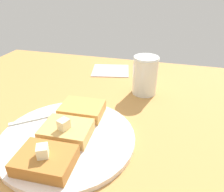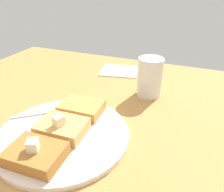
{
  "view_description": "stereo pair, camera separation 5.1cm",
  "coord_description": "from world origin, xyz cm",
  "px_view_note": "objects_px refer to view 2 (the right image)",
  "views": [
    {
      "loc": [
        -32.48,
        -17.6,
        31.82
      ],
      "look_at": [
        10.58,
        -5.93,
        7.32
      ],
      "focal_mm": 35.0,
      "sensor_mm": 36.0,
      "label": 1
    },
    {
      "loc": [
        -30.87,
        -22.42,
        31.82
      ],
      "look_at": [
        10.58,
        -5.93,
        7.32
      ],
      "focal_mm": 35.0,
      "sensor_mm": 36.0,
      "label": 2
    }
  ],
  "objects_px": {
    "fork": "(52,112)",
    "syrup_jar": "(150,78)",
    "napkin": "(119,71)",
    "plate": "(63,134)"
  },
  "relations": [
    {
      "from": "syrup_jar",
      "to": "plate",
      "type": "bearing_deg",
      "value": 153.72
    },
    {
      "from": "syrup_jar",
      "to": "napkin",
      "type": "xyz_separation_m",
      "value": [
        0.13,
        0.13,
        -0.05
      ]
    },
    {
      "from": "fork",
      "to": "syrup_jar",
      "type": "distance_m",
      "value": 0.27
    },
    {
      "from": "plate",
      "to": "fork",
      "type": "bearing_deg",
      "value": 49.5
    },
    {
      "from": "fork",
      "to": "napkin",
      "type": "relative_size",
      "value": 1.08
    },
    {
      "from": "napkin",
      "to": "plate",
      "type": "bearing_deg",
      "value": -177.96
    },
    {
      "from": "plate",
      "to": "syrup_jar",
      "type": "relative_size",
      "value": 2.56
    },
    {
      "from": "plate",
      "to": "fork",
      "type": "height_order",
      "value": "fork"
    },
    {
      "from": "syrup_jar",
      "to": "fork",
      "type": "bearing_deg",
      "value": 135.65
    },
    {
      "from": "plate",
      "to": "syrup_jar",
      "type": "bearing_deg",
      "value": -26.28
    }
  ]
}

